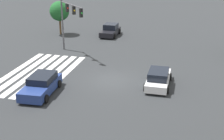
{
  "coord_description": "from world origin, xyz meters",
  "views": [
    {
      "loc": [
        24.11,
        6.12,
        10.42
      ],
      "look_at": [
        0.0,
        0.0,
        0.98
      ],
      "focal_mm": 50.0,
      "sensor_mm": 36.0,
      "label": 1
    }
  ],
  "objects": [
    {
      "name": "car_0",
      "position": [
        3.8,
        -4.75,
        0.68
      ],
      "size": [
        4.65,
        2.37,
        1.43
      ],
      "rotation": [
        0.0,
        0.0,
        0.06
      ],
      "color": "navy",
      "rests_on": "ground_plane"
    },
    {
      "name": "car_1",
      "position": [
        -15.0,
        -4.03,
        0.7
      ],
      "size": [
        4.34,
        2.15,
        1.54
      ],
      "rotation": [
        0.0,
        0.0,
        -0.01
      ],
      "color": "black",
      "rests_on": "ground_plane"
    },
    {
      "name": "ground_plane",
      "position": [
        0.0,
        0.0,
        0.0
      ],
      "size": [
        117.59,
        117.59,
        0.0
      ],
      "primitive_type": "plane",
      "color": "#2B2D30"
    },
    {
      "name": "crosswalk_markings",
      "position": [
        0.0,
        -6.96,
        0.0
      ],
      "size": [
        10.84,
        5.35,
        0.01
      ],
      "rotation": [
        0.0,
        0.0,
        1.57
      ],
      "color": "silver",
      "rests_on": "ground_plane"
    },
    {
      "name": "car_2",
      "position": [
        0.12,
        3.98,
        0.66
      ],
      "size": [
        4.39,
        1.99,
        1.4
      ],
      "rotation": [
        0.0,
        0.0,
        3.14
      ],
      "color": "silver",
      "rests_on": "ground_plane"
    },
    {
      "name": "traffic_signal_mast",
      "position": [
        -6.26,
        -6.26,
        4.19
      ],
      "size": [
        3.77,
        3.77,
        5.66
      ],
      "rotation": [
        0.0,
        0.0,
        0.79
      ],
      "color": "#47474C",
      "rests_on": "ground_plane"
    },
    {
      "name": "tree_corner_a",
      "position": [
        -14.14,
        -10.77,
        3.09
      ],
      "size": [
        2.59,
        2.59,
        4.4
      ],
      "color": "brown",
      "rests_on": "ground_plane"
    }
  ]
}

